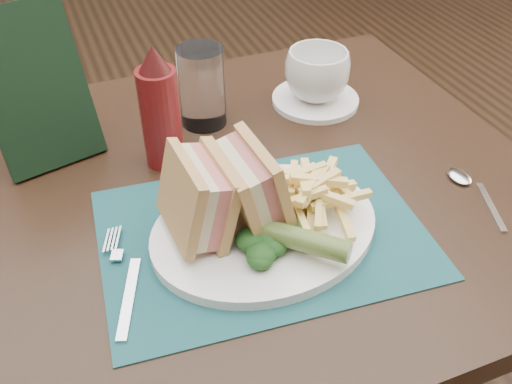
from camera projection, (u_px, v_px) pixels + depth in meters
The scene contains 16 objects.
floor at pixel (180, 286), 1.65m from camera, with size 7.00×7.00×0.00m, color black.
table_main at pixel (237, 343), 1.05m from camera, with size 0.90×0.75×0.75m, color black, non-canonical shape.
placemat at pixel (262, 233), 0.74m from camera, with size 0.41×0.29×0.00m, color #17464A.
plate at pixel (265, 228), 0.73m from camera, with size 0.30×0.24×0.01m, color white, non-canonical shape.
sandwich_half_a at pixel (181, 201), 0.67m from camera, with size 0.06×0.11×0.10m, color tan, non-canonical shape.
sandwich_half_b at pixel (235, 189), 0.69m from camera, with size 0.06×0.11×0.10m, color tan, non-canonical shape.
kale_garnish at pixel (281, 244), 0.68m from camera, with size 0.11×0.08×0.03m, color #153914, non-canonical shape.
pickle_spear at pixel (300, 239), 0.67m from camera, with size 0.03×0.03×0.12m, color #455F24.
fries_pile at pixel (313, 189), 0.73m from camera, with size 0.18×0.20×0.06m, color #F9DB7C, non-canonical shape.
fork at pixel (123, 277), 0.67m from camera, with size 0.03×0.17×0.01m, color silver, non-canonical shape.
spoon at pixel (480, 194), 0.79m from camera, with size 0.03×0.15×0.01m, color silver, non-canonical shape.
saucer at pixel (315, 100), 0.99m from camera, with size 0.15×0.15×0.01m, color white.
coffee_cup at pixel (317, 75), 0.96m from camera, with size 0.11×0.11×0.09m, color white.
drinking_glass at pixel (202, 87), 0.90m from camera, with size 0.07×0.07×0.13m, color white.
ketchup_bottle at pixel (159, 107), 0.80m from camera, with size 0.06×0.06×0.19m, color #590F10, non-canonical shape.
check_presenter at pixel (35, 89), 0.80m from camera, with size 0.14×0.02×0.23m, color black.
Camera 1 is at (-0.20, -1.10, 1.26)m, focal length 40.00 mm.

